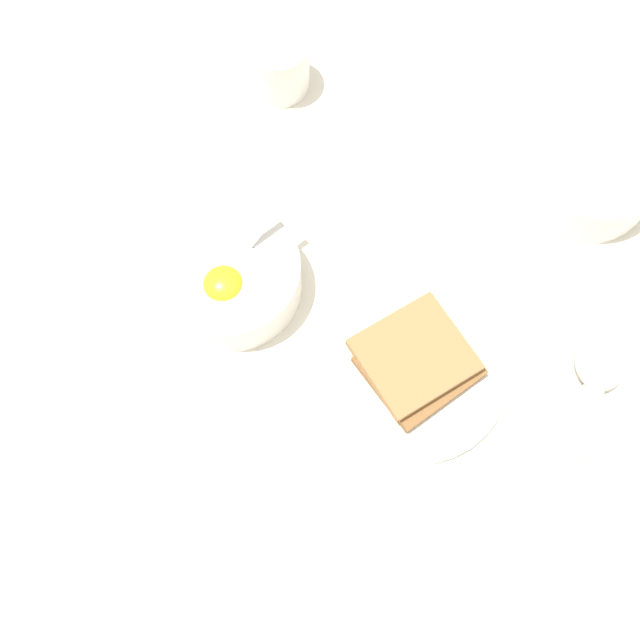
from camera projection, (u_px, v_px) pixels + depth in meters
ground_plane at (361, 251)px, 0.71m from camera, size 3.00×3.00×0.00m
egg_bowl at (230, 277)px, 0.66m from camera, size 0.15×0.15×0.08m
toast_plate at (411, 367)px, 0.65m from camera, size 0.20×0.20×0.01m
toast_sandwich at (416, 361)px, 0.63m from camera, size 0.14×0.15×0.03m
soup_spoon at (600, 365)px, 0.64m from camera, size 0.15×0.08×0.03m
congee_bowl at (589, 171)px, 0.71m from camera, size 0.16×0.16×0.05m
drinking_cup at (278, 65)px, 0.76m from camera, size 0.08×0.08×0.07m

